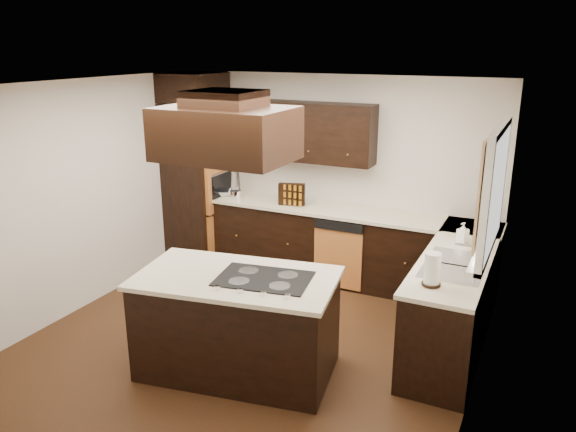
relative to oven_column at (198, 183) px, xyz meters
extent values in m
cube|color=#502E17|center=(1.78, -1.71, -1.07)|extent=(4.20, 4.20, 0.02)
cube|color=white|center=(1.78, -1.71, 1.45)|extent=(4.20, 4.20, 0.02)
cube|color=beige|center=(1.78, 0.40, 0.19)|extent=(4.20, 0.02, 2.50)
cube|color=beige|center=(1.78, -3.81, 0.19)|extent=(4.20, 0.02, 2.50)
cube|color=beige|center=(-0.33, -1.71, 0.19)|extent=(0.02, 4.20, 2.50)
cube|color=beige|center=(3.88, -1.71, 0.19)|extent=(0.02, 4.20, 2.50)
cube|color=black|center=(0.00, 0.00, 0.00)|extent=(0.65, 0.75, 2.12)
cube|color=orange|center=(0.35, 0.00, 0.06)|extent=(0.05, 0.62, 0.78)
cube|color=black|center=(1.81, 0.09, -0.62)|extent=(2.93, 0.60, 0.88)
cube|color=black|center=(3.58, -0.80, -0.62)|extent=(0.60, 2.40, 0.88)
cube|color=beige|center=(1.81, 0.08, -0.16)|extent=(2.93, 0.63, 0.04)
cube|color=beige|center=(3.56, -0.80, -0.16)|extent=(0.63, 2.40, 0.04)
cube|color=black|center=(1.34, 0.23, 0.75)|extent=(2.00, 0.34, 0.72)
cube|color=orange|center=(2.10, -0.20, -0.66)|extent=(0.60, 0.05, 0.72)
cube|color=white|center=(3.85, -1.16, 0.59)|extent=(0.06, 1.32, 1.12)
cube|color=white|center=(3.87, -1.16, 0.59)|extent=(0.00, 1.20, 1.00)
cube|color=beige|center=(3.79, -1.57, 0.64)|extent=(0.02, 0.34, 0.90)
cube|color=beige|center=(3.79, -0.74, 0.64)|extent=(0.02, 0.34, 0.90)
cube|color=silver|center=(3.58, -1.16, -0.14)|extent=(0.52, 0.84, 0.01)
cube|color=black|center=(1.91, -2.22, -0.62)|extent=(1.80, 1.18, 0.88)
cube|color=beige|center=(1.91, -2.22, -0.16)|extent=(1.87, 1.25, 0.04)
cube|color=black|center=(2.16, -2.18, -0.13)|extent=(0.87, 0.65, 0.01)
cube|color=black|center=(1.88, -2.25, 1.10)|extent=(1.05, 0.72, 0.42)
cube|color=black|center=(1.88, -2.25, 1.38)|extent=(0.55, 0.50, 0.13)
cylinder|color=silver|center=(0.60, -0.01, -0.09)|extent=(0.15, 0.15, 0.10)
cone|color=silver|center=(0.60, -0.01, 0.09)|extent=(0.13, 0.13, 0.26)
cube|color=black|center=(1.39, 0.01, 0.00)|extent=(0.34, 0.17, 0.27)
imported|color=white|center=(0.40, 0.05, -0.11)|extent=(0.37, 0.37, 0.07)
imported|color=white|center=(3.54, -0.48, -0.04)|extent=(0.12, 0.12, 0.21)
cylinder|color=white|center=(3.48, -1.69, 0.00)|extent=(0.15, 0.15, 0.29)
camera|label=1|loc=(4.26, -6.07, 1.79)|focal=35.00mm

